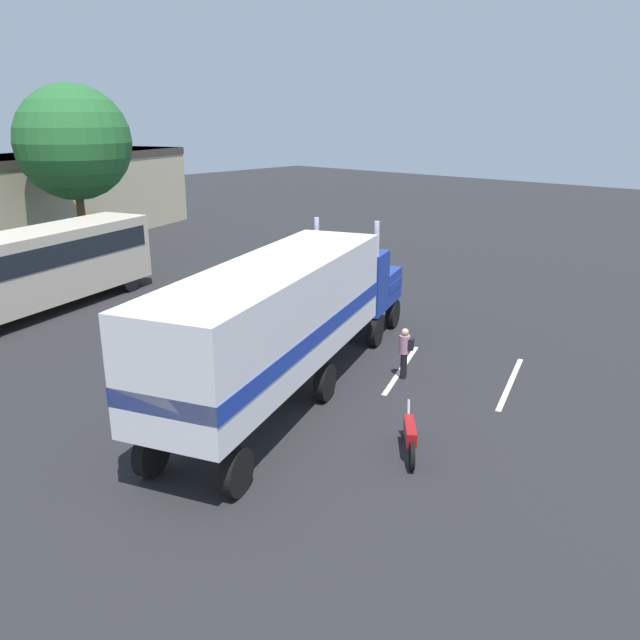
{
  "coord_description": "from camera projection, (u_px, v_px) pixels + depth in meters",
  "views": [
    {
      "loc": [
        -17.33,
        -14.48,
        7.91
      ],
      "look_at": [
        -2.7,
        -1.34,
        1.6
      ],
      "focal_mm": 35.98,
      "sensor_mm": 36.0,
      "label": 1
    }
  ],
  "objects": [
    {
      "name": "semi_truck",
      "position": [
        291.0,
        312.0,
        18.38
      ],
      "size": [
        14.13,
        7.28,
        4.5
      ],
      "color": "#193399",
      "rests_on": "ground_plane"
    },
    {
      "name": "parked_bus",
      "position": [
        38.0,
        263.0,
        26.42
      ],
      "size": [
        11.27,
        5.64,
        3.4
      ],
      "color": "#BFB29E",
      "rests_on": "ground_plane"
    },
    {
      "name": "person_bystander",
      "position": [
        405.0,
        351.0,
        19.96
      ],
      "size": [
        0.41,
        0.48,
        1.63
      ],
      "color": "black",
      "rests_on": "ground_plane"
    },
    {
      "name": "ground_plane",
      "position": [
        342.0,
        337.0,
        23.91
      ],
      "size": [
        120.0,
        120.0,
        0.0
      ],
      "primitive_type": "plane",
      "color": "#232326"
    },
    {
      "name": "lane_stripe_near",
      "position": [
        402.0,
        369.0,
        20.89
      ],
      "size": [
        4.16,
        1.75,
        0.01
      ],
      "primitive_type": "cube",
      "rotation": [
        0.0,
        0.0,
        0.37
      ],
      "color": "silver",
      "rests_on": "ground_plane"
    },
    {
      "name": "building_backdrop",
      "position": [
        51.0,
        195.0,
        41.41
      ],
      "size": [
        22.75,
        13.3,
        5.55
      ],
      "color": "#B7AD8C",
      "rests_on": "ground_plane"
    },
    {
      "name": "lane_stripe_mid",
      "position": [
        510.0,
        383.0,
        19.81
      ],
      "size": [
        4.25,
        1.47,
        0.01
      ],
      "primitive_type": "cube",
      "rotation": [
        0.0,
        0.0,
        0.3
      ],
      "color": "silver",
      "rests_on": "ground_plane"
    },
    {
      "name": "motorcycle",
      "position": [
        410.0,
        436.0,
        15.55
      ],
      "size": [
        1.71,
        1.39,
        1.12
      ],
      "color": "black",
      "rests_on": "ground_plane"
    },
    {
      "name": "tree_center",
      "position": [
        73.0,
        143.0,
        34.05
      ],
      "size": [
        6.08,
        6.08,
        9.55
      ],
      "color": "brown",
      "rests_on": "ground_plane"
    }
  ]
}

